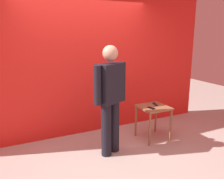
{
  "coord_description": "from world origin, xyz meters",
  "views": [
    {
      "loc": [
        -1.48,
        -2.96,
        1.92
      ],
      "look_at": [
        0.23,
        0.55,
        0.99
      ],
      "focal_mm": 38.09,
      "sensor_mm": 36.0,
      "label": 1
    }
  ],
  "objects_px": {
    "tv_remote": "(155,104)",
    "standing_person": "(110,95)",
    "cell_phone": "(151,108)",
    "side_table": "(153,112)"
  },
  "relations": [
    {
      "from": "cell_phone",
      "to": "tv_remote",
      "type": "distance_m",
      "value": 0.24
    },
    {
      "from": "tv_remote",
      "to": "side_table",
      "type": "bearing_deg",
      "value": -123.26
    },
    {
      "from": "side_table",
      "to": "cell_phone",
      "type": "height_order",
      "value": "cell_phone"
    },
    {
      "from": "side_table",
      "to": "cell_phone",
      "type": "distance_m",
      "value": 0.16
    },
    {
      "from": "side_table",
      "to": "cell_phone",
      "type": "bearing_deg",
      "value": -145.84
    },
    {
      "from": "standing_person",
      "to": "cell_phone",
      "type": "distance_m",
      "value": 0.92
    },
    {
      "from": "tv_remote",
      "to": "standing_person",
      "type": "bearing_deg",
      "value": -151.42
    },
    {
      "from": "side_table",
      "to": "tv_remote",
      "type": "relative_size",
      "value": 3.65
    },
    {
      "from": "standing_person",
      "to": "tv_remote",
      "type": "bearing_deg",
      "value": 12.72
    },
    {
      "from": "standing_person",
      "to": "side_table",
      "type": "height_order",
      "value": "standing_person"
    }
  ]
}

